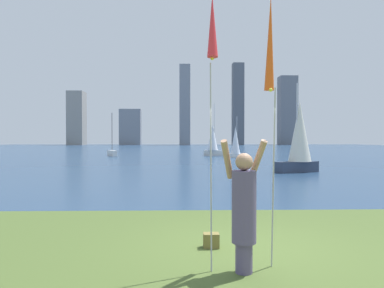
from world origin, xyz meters
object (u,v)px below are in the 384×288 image
(person, at_px, (244,207))
(kite_flag_right, at_px, (270,48))
(kite_flag_left, at_px, (212,36))
(bag, at_px, (211,240))
(sailboat_1, at_px, (299,137))
(sailboat_4, at_px, (213,140))
(sailboat_3, at_px, (236,143))
(sailboat_5, at_px, (112,153))

(person, relative_size, kite_flag_right, 0.47)
(kite_flag_left, relative_size, bag, 14.32)
(sailboat_1, bearing_deg, bag, -113.31)
(sailboat_4, bearing_deg, kite_flag_left, -94.83)
(kite_flag_right, distance_m, sailboat_3, 33.47)
(person, relative_size, kite_flag_left, 0.48)
(person, height_order, sailboat_4, sailboat_4)
(sailboat_4, height_order, sailboat_5, sailboat_4)
(sailboat_1, distance_m, sailboat_5, 25.66)
(person, distance_m, sailboat_1, 17.61)
(sailboat_1, distance_m, sailboat_3, 17.13)
(kite_flag_right, bearing_deg, sailboat_5, 104.58)
(sailboat_4, bearing_deg, kite_flag_right, -93.39)
(bag, bearing_deg, kite_flag_left, -93.93)
(bag, xyz_separation_m, sailboat_3, (5.19, 32.25, 1.41))
(sailboat_3, bearing_deg, kite_flag_right, -97.41)
(person, height_order, kite_flag_left, kite_flag_left)
(person, bearing_deg, sailboat_5, 119.75)
(sailboat_1, xyz_separation_m, sailboat_4, (-3.47, 20.90, -0.24))
(bag, relative_size, sailboat_1, 0.05)
(kite_flag_left, bearing_deg, sailboat_3, 81.06)
(kite_flag_left, bearing_deg, person, 8.66)
(kite_flag_left, bearing_deg, sailboat_1, 68.14)
(kite_flag_right, xyz_separation_m, sailboat_1, (5.66, 16.07, -1.38))
(kite_flag_right, relative_size, sailboat_4, 0.71)
(kite_flag_left, relative_size, sailboat_1, 0.78)
(sailboat_4, bearing_deg, sailboat_5, -178.59)
(person, distance_m, kite_flag_right, 2.57)
(kite_flag_left, xyz_separation_m, sailboat_5, (-8.56, 37.15, -3.15))
(kite_flag_left, height_order, sailboat_5, sailboat_5)
(bag, distance_m, sailboat_5, 36.83)
(sailboat_3, distance_m, sailboat_4, 4.39)
(person, bearing_deg, sailboat_3, 97.89)
(sailboat_3, relative_size, sailboat_5, 0.88)
(kite_flag_right, relative_size, bag, 14.90)
(kite_flag_left, height_order, kite_flag_right, kite_flag_right)
(sailboat_3, bearing_deg, sailboat_4, 119.02)
(kite_flag_left, xyz_separation_m, kite_flag_right, (0.97, 0.47, -0.06))
(person, distance_m, sailboat_5, 38.17)
(kite_flag_left, height_order, sailboat_4, sailboat_4)
(sailboat_1, relative_size, sailboat_5, 1.07)
(bag, xyz_separation_m, sailboat_4, (3.07, 36.08, 1.74))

